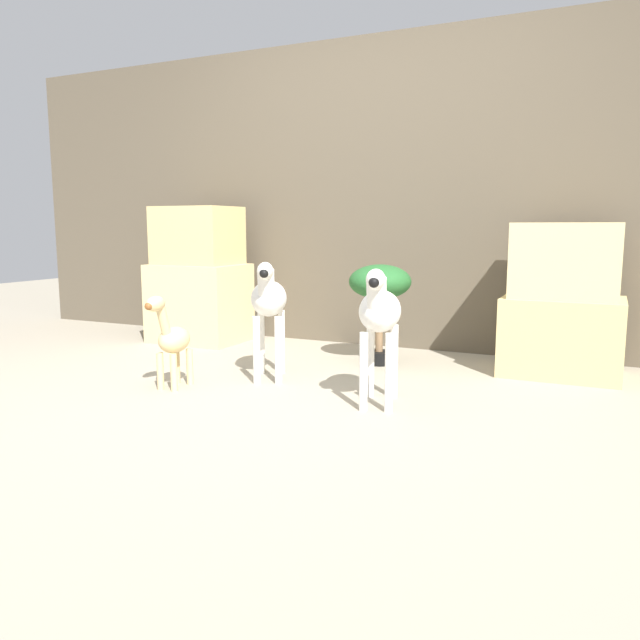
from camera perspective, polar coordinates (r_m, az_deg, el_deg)
The scene contains 8 objects.
ground_plane at distance 3.15m, azimuth -5.34°, elevation -7.60°, with size 14.00×14.00×0.00m, color #9E937F.
wall_back at distance 4.60m, azimuth 5.57°, elevation 11.33°, with size 6.40×0.08×2.20m.
rock_pillar_left at distance 4.83m, azimuth -11.02°, elevation 3.66°, with size 0.67×0.51×1.02m.
rock_pillar_right at distance 3.93m, azimuth 21.35°, elevation 1.31°, with size 0.67×0.51×0.90m.
zebra_right at distance 3.02m, azimuth 5.46°, elevation 0.48°, with size 0.28×0.49×0.69m.
zebra_left at distance 3.55m, azimuth -4.73°, elevation 1.69°, with size 0.34×0.49×0.69m.
giraffe_figurine at distance 3.46m, azimuth -13.44°, elevation -1.67°, with size 0.16×0.34×0.52m.
potted_palm_front at distance 3.95m, azimuth 5.50°, elevation 2.98°, with size 0.39×0.39×0.64m.
Camera 1 is at (1.53, -2.61, 0.87)m, focal length 35.00 mm.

